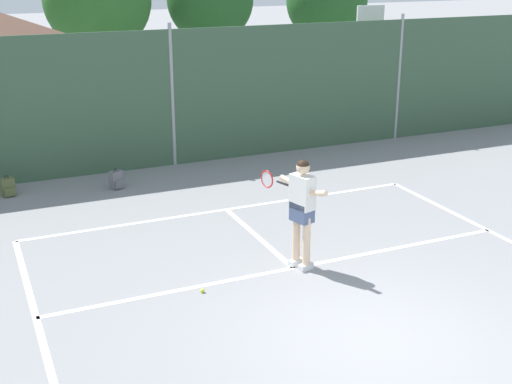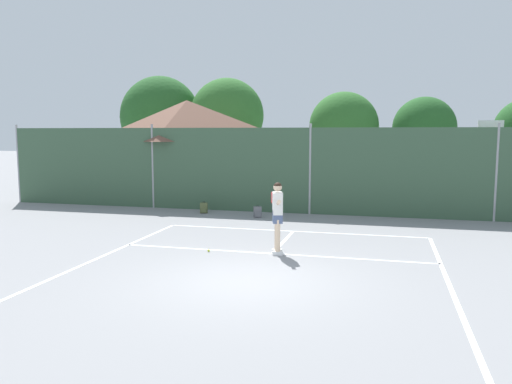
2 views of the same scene
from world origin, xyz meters
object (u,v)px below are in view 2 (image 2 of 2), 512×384
object	(u,v)px
backpack_olive	(204,208)
backpack_grey	(258,212)
basketball_hoop	(489,153)
tennis_player	(277,211)
tennis_ball	(209,250)

from	to	relation	value
backpack_olive	backpack_grey	size ratio (longest dim) A/B	1.00
basketball_hoop	backpack_olive	xyz separation A→B (m)	(-10.52, -2.50, -2.12)
tennis_player	backpack_olive	size ratio (longest dim) A/B	4.01
basketball_hoop	backpack_grey	size ratio (longest dim) A/B	7.67
basketball_hoop	backpack_grey	xyz separation A→B (m)	(-8.27, -2.93, -2.12)
tennis_player	backpack_olive	xyz separation A→B (m)	(-4.11, 5.69, -0.92)
tennis_ball	backpack_olive	bearing A→B (deg)	111.46
tennis_ball	backpack_grey	size ratio (longest dim) A/B	0.14
backpack_grey	basketball_hoop	bearing A→B (deg)	19.52
tennis_player	tennis_ball	xyz separation A→B (m)	(-1.79, -0.21, -1.08)
tennis_player	backpack_grey	bearing A→B (deg)	109.47
basketball_hoop	backpack_olive	distance (m)	11.02
tennis_player	backpack_grey	xyz separation A→B (m)	(-1.86, 5.26, -0.92)
tennis_player	tennis_ball	bearing A→B (deg)	-173.17
basketball_hoop	tennis_player	world-z (taller)	basketball_hoop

